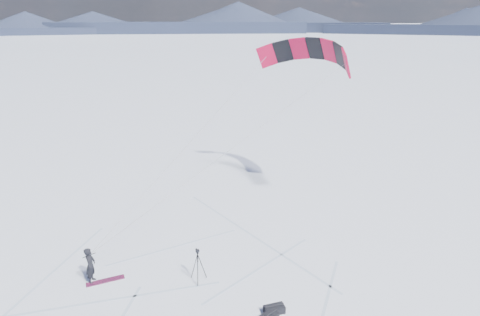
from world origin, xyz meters
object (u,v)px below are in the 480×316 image
gear_bag_b (274,309)px  snowkiter (93,281)px  snowboard (105,281)px  tripod (198,261)px

gear_bag_b → snowkiter: bearing=148.4°
snowboard → gear_bag_b: size_ratio=1.86×
snowkiter → tripod: bearing=-94.5°
snowkiter → gear_bag_b: bearing=-109.8°
snowkiter → snowboard: 0.53m
snowkiter → snowboard: size_ratio=1.03×
snowkiter → gear_bag_b: 7.71m
tripod → gear_bag_b: bearing=-63.6°
snowkiter → tripod: (4.00, -1.93, 0.96)m
snowboard → tripod: 4.02m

